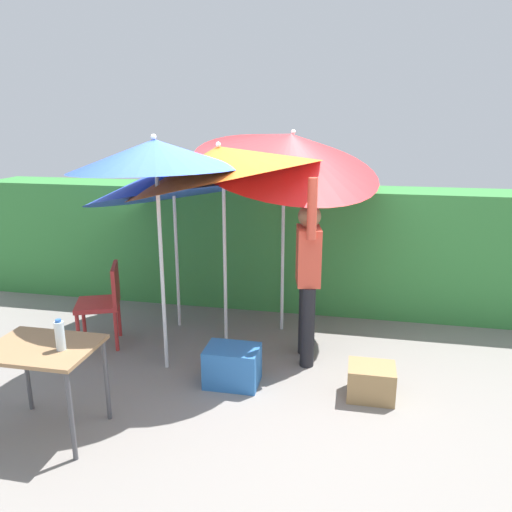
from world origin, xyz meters
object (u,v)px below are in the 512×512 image
Objects in this scene: person_vendor at (308,272)px; folding_table at (43,357)px; chair_plastic at (104,300)px; umbrella_yellow at (170,181)px; umbrella_navy at (155,155)px; crate_cardboard at (371,382)px; bottle_water at (60,335)px; umbrella_orange at (221,164)px; umbrella_rainbow at (289,150)px; cooler_box at (232,366)px.

folding_table is (-1.83, -1.63, -0.28)m from person_vendor.
chair_plastic is (-2.16, -0.08, -0.42)m from person_vendor.
umbrella_yellow is 1.08m from umbrella_navy.
umbrella_yellow is 2.95m from crate_cardboard.
umbrella_yellow is at bearing 161.41° from person_vendor.
person_vendor is at bearing 45.05° from bottle_water.
chair_plastic is (-1.25, -0.24, -1.44)m from umbrella_orange.
umbrella_rainbow reaches higher than folding_table.
umbrella_rainbow is at bearing 125.54° from crate_cardboard.
umbrella_yellow reaches higher than folding_table.
folding_table is at bearing -112.85° from umbrella_navy.
umbrella_rainbow reaches higher than umbrella_navy.
cooler_box is at bearing -19.64° from chair_plastic.
chair_plastic is 3.71× the size of bottle_water.
folding_table is (-0.25, -2.17, -1.07)m from umbrella_yellow.
umbrella_yellow is at bearing 104.29° from umbrella_navy.
umbrella_yellow is 9.09× the size of bottle_water.
folding_table is (-1.22, -1.00, 0.47)m from cooler_box.
umbrella_navy is at bearing -124.93° from umbrella_orange.
bottle_water is at bearing -119.49° from umbrella_rainbow.
umbrella_rainbow is at bearing 8.27° from umbrella_yellow.
cooler_box is (0.29, -0.79, -1.77)m from umbrella_orange.
umbrella_rainbow is 1.41× the size of person_vendor.
umbrella_navy reaches higher than crate_cardboard.
person_vendor is 2.47m from folding_table.
chair_plastic is (-0.82, 0.38, -1.56)m from umbrella_navy.
cooler_box is 1.25m from crate_cardboard.
folding_table is 3.33× the size of bottle_water.
chair_plastic is at bearing 160.36° from cooler_box.
bottle_water is (-0.06, -2.19, -0.86)m from umbrella_yellow.
umbrella_navy is 1.80m from chair_plastic.
umbrella_yellow is 2.16m from cooler_box.
umbrella_orange is 1.10× the size of umbrella_yellow.
umbrella_orange is 3.01× the size of folding_table.
chair_plastic is at bearing 107.86° from bottle_water.
chair_plastic is (-0.57, -0.61, -1.21)m from umbrella_yellow.
bottle_water is at bearing -104.74° from umbrella_navy.
umbrella_rainbow is at bearing 43.06° from umbrella_orange.
umbrella_yellow is (-0.68, 0.37, -0.23)m from umbrella_orange.
cooler_box is at bearing -134.29° from person_vendor.
cooler_box is 1.61m from bottle_water.
cooler_box is at bearing -102.74° from umbrella_rainbow.
umbrella_orange is (-0.60, -0.56, -0.11)m from umbrella_rainbow.
crate_cardboard is (2.23, -1.14, -1.57)m from umbrella_yellow.
cooler_box is (-0.30, -1.35, -1.87)m from umbrella_rainbow.
umbrella_yellow reaches higher than bottle_water.
umbrella_yellow is 2.73× the size of folding_table.
person_vendor is 1.16m from cooler_box.
bottle_water is (0.18, -0.02, 0.20)m from folding_table.
umbrella_navy reaches higher than chair_plastic.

